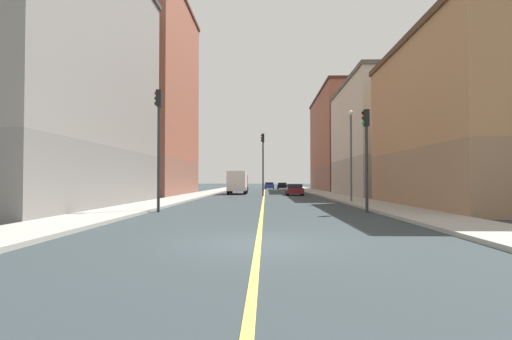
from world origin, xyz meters
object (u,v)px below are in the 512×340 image
at_px(traffic_light_left_near, 366,145).
at_px(street_lamp_left_near, 351,146).
at_px(building_left_mid, 392,139).
at_px(car_maroon, 295,190).
at_px(traffic_light_right_near, 158,134).
at_px(building_right_corner, 33,73).
at_px(car_teal, 243,187).
at_px(car_blue, 269,186).
at_px(traffic_light_median_far, 263,156).
at_px(car_black, 282,186).
at_px(building_right_midblock, 139,97).
at_px(building_left_far, 350,142).
at_px(box_truck, 238,182).
at_px(building_left_near, 490,122).

relative_size(traffic_light_left_near, street_lamp_left_near, 0.81).
distance_m(building_left_mid, car_maroon, 12.47).
distance_m(traffic_light_left_near, traffic_light_right_near, 11.29).
relative_size(building_right_corner, traffic_light_left_near, 3.57).
bearing_deg(building_right_corner, street_lamp_left_near, 14.49).
bearing_deg(building_left_mid, traffic_light_right_near, -129.83).
xyz_separation_m(car_teal, car_blue, (4.60, 13.35, 0.03)).
relative_size(traffic_light_median_far, car_teal, 1.69).
relative_size(street_lamp_left_near, car_blue, 1.74).
bearing_deg(car_black, building_right_midblock, -118.21).
xyz_separation_m(building_left_far, car_maroon, (-11.02, -21.74, -7.56)).
bearing_deg(building_right_corner, traffic_light_right_near, -19.83).
bearing_deg(street_lamp_left_near, car_black, 93.69).
relative_size(traffic_light_right_near, box_truck, 0.99).
relative_size(car_teal, car_maroon, 1.00).
height_order(building_right_corner, traffic_light_left_near, building_right_corner).
xyz_separation_m(building_left_near, street_lamp_left_near, (-7.92, 4.50, -1.13)).
xyz_separation_m(building_left_mid, car_black, (-11.10, 33.84, -5.79)).
relative_size(building_left_far, car_blue, 6.26).
distance_m(building_right_corner, street_lamp_left_near, 22.29).
xyz_separation_m(traffic_light_left_near, car_black, (-2.17, 58.07, -2.99)).
bearing_deg(building_right_midblock, street_lamp_left_near, -36.71).
xyz_separation_m(traffic_light_left_near, traffic_light_right_near, (-11.27, 0.00, 0.65)).
xyz_separation_m(traffic_light_right_near, car_teal, (1.98, 45.44, -3.64)).
relative_size(building_right_midblock, car_teal, 5.69).
bearing_deg(box_truck, building_left_far, 44.92).
xyz_separation_m(building_left_near, traffic_light_median_far, (-14.66, 17.70, -1.12)).
distance_m(street_lamp_left_near, box_truck, 22.75).
distance_m(building_left_mid, building_left_far, 22.63).
xyz_separation_m(building_right_midblock, car_maroon, (18.10, 0.56, -10.80)).
relative_size(building_right_corner, traffic_light_median_far, 2.91).
relative_size(building_left_mid, traffic_light_right_near, 2.73).
xyz_separation_m(building_right_midblock, traffic_light_left_near, (20.18, -24.49, -7.83)).
bearing_deg(building_right_midblock, car_black, 61.79).
bearing_deg(building_left_mid, traffic_light_left_near, -110.24).
relative_size(street_lamp_left_near, box_truck, 1.02).
distance_m(car_blue, car_maroon, 33.83).
bearing_deg(building_right_midblock, building_left_near, -34.90).
bearing_deg(building_right_corner, box_truck, 66.45).
bearing_deg(building_left_near, building_left_mid, 90.00).
relative_size(building_left_near, car_maroon, 4.10).
relative_size(building_left_far, car_teal, 6.15).
height_order(building_right_corner, street_lamp_left_near, building_right_corner).
bearing_deg(car_teal, street_lamp_left_near, -74.33).
xyz_separation_m(traffic_light_left_near, car_teal, (-9.29, 45.44, -2.99)).
bearing_deg(car_blue, building_left_far, -41.33).
height_order(building_left_near, car_black, building_left_near).
distance_m(building_left_far, car_blue, 19.66).
distance_m(traffic_light_right_near, car_maroon, 26.93).
xyz_separation_m(building_left_mid, street_lamp_left_near, (-7.92, -15.55, -2.09)).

